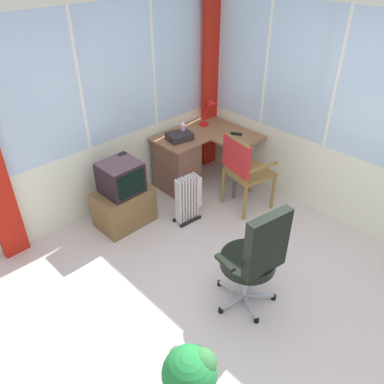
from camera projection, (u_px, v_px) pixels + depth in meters
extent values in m
cube|color=beige|center=(236.00, 317.00, 3.55)|extent=(4.93, 5.54, 0.06)
cube|color=silver|center=(94.00, 179.00, 4.67)|extent=(3.93, 0.06, 0.86)
cube|color=silver|center=(78.00, 83.00, 4.02)|extent=(3.85, 0.06, 1.49)
cube|color=white|center=(78.00, 83.00, 4.02)|extent=(0.04, 0.07, 1.49)
cube|color=white|center=(152.00, 64.00, 4.58)|extent=(0.04, 0.07, 1.49)
cube|color=silver|center=(353.00, 192.00, 4.44)|extent=(0.06, 4.54, 0.86)
cube|color=silver|center=(381.00, 92.00, 3.79)|extent=(0.06, 4.45, 1.49)
cube|color=white|center=(338.00, 81.00, 4.06)|extent=(0.07, 0.04, 1.49)
cube|color=white|center=(268.00, 64.00, 4.61)|extent=(0.07, 0.04, 1.49)
cube|color=#B51F12|center=(211.00, 83.00, 5.23)|extent=(0.27, 0.09, 2.43)
cube|color=#936341|center=(195.00, 133.00, 5.10)|extent=(1.15, 0.58, 0.02)
cube|color=#936341|center=(239.00, 139.00, 4.96)|extent=(0.58, 0.45, 0.02)
cube|color=brown|center=(176.00, 166.00, 5.11)|extent=(0.40, 0.54, 0.69)
cylinder|color=#4C4C51|center=(235.00, 175.00, 4.91)|extent=(0.04, 0.04, 0.70)
cylinder|color=#4C4C51|center=(153.00, 164.00, 5.15)|extent=(0.04, 0.04, 0.70)
cylinder|color=red|center=(204.00, 124.00, 5.28)|extent=(0.13, 0.13, 0.02)
cylinder|color=red|center=(204.00, 118.00, 5.23)|extent=(0.02, 0.02, 0.16)
cylinder|color=red|center=(209.00, 106.00, 5.15)|extent=(0.03, 0.09, 0.15)
cone|color=red|center=(213.00, 104.00, 5.14)|extent=(0.14, 0.13, 0.12)
cube|color=black|center=(236.00, 134.00, 5.02)|extent=(0.11, 0.15, 0.02)
cylinder|color=pink|center=(183.00, 131.00, 4.94)|extent=(0.06, 0.06, 0.16)
cone|color=white|center=(183.00, 123.00, 4.88)|extent=(0.06, 0.06, 0.06)
cube|color=#2B2525|center=(179.00, 136.00, 4.88)|extent=(0.34, 0.28, 0.09)
cylinder|color=olive|center=(273.00, 193.00, 4.79)|extent=(0.04, 0.04, 0.47)
cylinder|color=olive|center=(250.00, 177.00, 5.10)|extent=(0.04, 0.04, 0.47)
cylinder|color=olive|center=(245.00, 204.00, 4.59)|extent=(0.04, 0.04, 0.47)
cylinder|color=olive|center=(223.00, 186.00, 4.90)|extent=(0.04, 0.04, 0.47)
cube|color=olive|center=(249.00, 172.00, 4.70)|extent=(0.57, 0.57, 0.04)
cube|color=olive|center=(236.00, 158.00, 4.46)|extent=(0.12, 0.43, 0.47)
cube|color=red|center=(236.00, 157.00, 4.45)|extent=(0.15, 0.46, 0.40)
cube|color=olive|center=(263.00, 167.00, 4.45)|extent=(0.43, 0.13, 0.03)
cube|color=olive|center=(239.00, 152.00, 4.76)|extent=(0.43, 0.13, 0.03)
cube|color=#B7B7BF|center=(233.00, 302.00, 3.61)|extent=(0.28, 0.08, 0.02)
cylinder|color=black|center=(221.00, 310.00, 3.56)|extent=(0.05, 0.05, 0.05)
cube|color=#B7B7BF|center=(250.00, 306.00, 3.57)|extent=(0.16, 0.27, 0.02)
cylinder|color=black|center=(256.00, 320.00, 3.47)|extent=(0.05, 0.05, 0.05)
cube|color=#B7B7BF|center=(259.00, 295.00, 3.67)|extent=(0.22, 0.22, 0.02)
cylinder|color=black|center=(273.00, 297.00, 3.68)|extent=(0.05, 0.05, 0.05)
cube|color=#B7B7BF|center=(247.00, 285.00, 3.79)|extent=(0.27, 0.16, 0.02)
cylinder|color=black|center=(250.00, 276.00, 3.91)|extent=(0.05, 0.05, 0.05)
cube|color=#B7B7BF|center=(232.00, 288.00, 3.75)|extent=(0.08, 0.28, 0.02)
cylinder|color=black|center=(220.00, 283.00, 3.83)|extent=(0.05, 0.05, 0.05)
cylinder|color=#B7B7BF|center=(246.00, 280.00, 3.56)|extent=(0.05, 0.05, 0.39)
cylinder|color=black|center=(248.00, 261.00, 3.43)|extent=(0.50, 0.50, 0.09)
cube|color=black|center=(267.00, 244.00, 3.12)|extent=(0.43, 0.16, 0.57)
cube|color=black|center=(272.00, 238.00, 3.49)|extent=(0.08, 0.23, 0.04)
cube|color=black|center=(225.00, 263.00, 3.23)|extent=(0.08, 0.23, 0.04)
cube|color=brown|center=(124.00, 207.00, 4.55)|extent=(0.65, 0.45, 0.45)
cube|color=black|center=(121.00, 177.00, 4.32)|extent=(0.43, 0.41, 0.36)
cube|color=black|center=(132.00, 184.00, 4.20)|extent=(0.34, 0.01, 0.28)
cube|color=silver|center=(178.00, 202.00, 4.47)|extent=(0.03, 0.10, 0.57)
cube|color=silver|center=(181.00, 201.00, 4.50)|extent=(0.03, 0.10, 0.57)
cube|color=silver|center=(184.00, 200.00, 4.52)|extent=(0.03, 0.10, 0.57)
cube|color=silver|center=(187.00, 198.00, 4.54)|extent=(0.03, 0.10, 0.57)
cube|color=silver|center=(190.00, 197.00, 4.56)|extent=(0.03, 0.10, 0.57)
cube|color=silver|center=(192.00, 196.00, 4.58)|extent=(0.03, 0.10, 0.57)
cube|color=silver|center=(195.00, 194.00, 4.60)|extent=(0.03, 0.10, 0.57)
cube|color=black|center=(191.00, 221.00, 4.66)|extent=(0.31, 0.06, 0.03)
cube|color=black|center=(184.00, 216.00, 4.75)|extent=(0.31, 0.06, 0.03)
cube|color=silver|center=(198.00, 191.00, 4.61)|extent=(0.06, 0.09, 0.40)
sphere|color=#207B37|center=(189.00, 374.00, 2.75)|extent=(0.40, 0.40, 0.40)
sphere|color=#327038|center=(202.00, 363.00, 2.72)|extent=(0.22, 0.22, 0.22)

